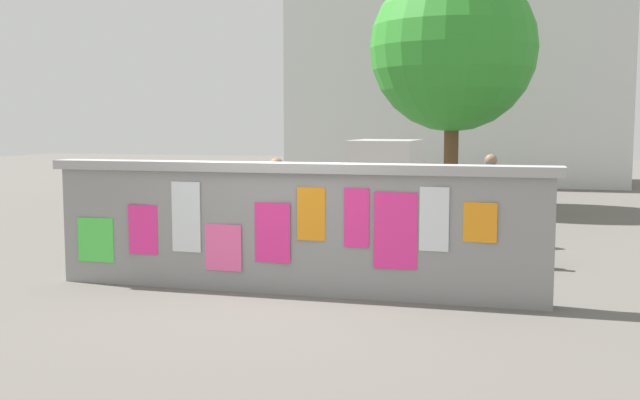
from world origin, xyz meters
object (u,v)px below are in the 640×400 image
Objects in this scene: person_bystander at (490,190)px; person_walking at (277,197)px; tree_roadside at (453,49)px; auto_rickshaw_truck at (335,188)px; bicycle_near at (185,237)px; motorcycle at (493,235)px.

person_walking is at bearing -145.20° from person_bystander.
tree_roadside reaches higher than person_bystander.
person_bystander is 6.64m from tree_roadside.
auto_rickshaw_truck is 3.72m from bicycle_near.
auto_rickshaw_truck is 3.01m from person_bystander.
tree_roadside is (-1.19, 5.77, 3.05)m from person_bystander.
tree_roadside is at bearing 101.67° from person_bystander.
tree_roadside is at bearing 75.60° from person_walking.
tree_roadside is (1.77, 5.27, 3.14)m from auto_rickshaw_truck.
auto_rickshaw_truck is 6.39m from tree_roadside.
motorcycle is 1.11× the size of bicycle_near.
bicycle_near is at bearing -148.80° from person_bystander.
auto_rickshaw_truck reaches higher than bicycle_near.
motorcycle is at bearing -86.35° from person_bystander.
tree_roadside is (3.42, 8.57, 3.67)m from bicycle_near.
motorcycle is at bearing -37.99° from auto_rickshaw_truck.
auto_rickshaw_truck is at bearing -108.60° from tree_roadside.
bicycle_near is at bearing -169.45° from motorcycle.
person_walking is (-0.29, -2.76, 0.09)m from auto_rickshaw_truck.
tree_roadside reaches higher than bicycle_near.
person_walking is 0.26× the size of tree_roadside.
person_walking and person_bystander have the same top height.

